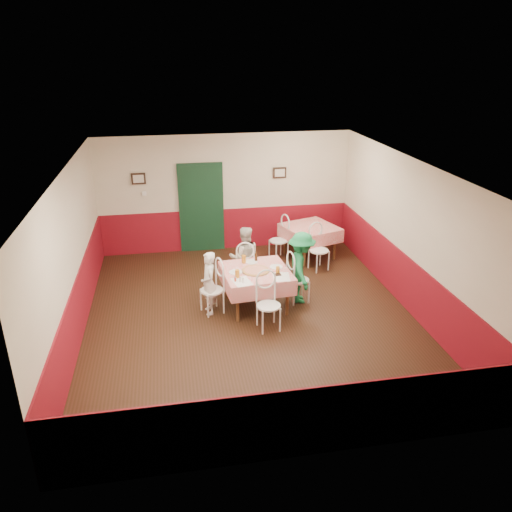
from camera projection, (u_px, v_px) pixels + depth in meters
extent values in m
plane|color=black|center=(251.00, 316.00, 9.27)|extent=(7.00, 7.00, 0.00)
plane|color=white|center=(250.00, 167.00, 8.19)|extent=(7.00, 7.00, 0.00)
cube|color=beige|center=(226.00, 193.00, 11.90)|extent=(6.00, 0.10, 2.80)
cube|color=beige|center=(302.00, 360.00, 5.55)|extent=(6.00, 0.10, 2.80)
cube|color=beige|center=(71.00, 258.00, 8.24)|extent=(0.10, 7.00, 2.80)
cube|color=beige|center=(410.00, 236.00, 9.22)|extent=(0.10, 7.00, 2.80)
cube|color=maroon|center=(227.00, 229.00, 12.24)|extent=(6.00, 0.03, 1.00)
cube|color=maroon|center=(299.00, 423.00, 5.92)|extent=(6.00, 0.03, 1.00)
cube|color=maroon|center=(80.00, 306.00, 8.59)|extent=(0.03, 7.00, 1.00)
cube|color=maroon|center=(404.00, 280.00, 9.57)|extent=(0.03, 7.00, 1.00)
cube|color=black|center=(201.00, 209.00, 11.90)|extent=(0.96, 0.06, 2.10)
cube|color=black|center=(138.00, 179.00, 11.36)|extent=(0.32, 0.03, 0.26)
cube|color=black|center=(280.00, 173.00, 11.90)|extent=(0.32, 0.03, 0.26)
cube|color=white|center=(144.00, 193.00, 11.51)|extent=(0.10, 0.03, 0.10)
cube|color=red|center=(256.00, 289.00, 9.49)|extent=(1.32, 1.32, 0.77)
cube|color=red|center=(310.00, 242.00, 11.77)|extent=(1.42, 1.42, 0.77)
cylinder|color=#B74723|center=(256.00, 270.00, 9.30)|extent=(0.54, 0.54, 0.03)
cylinder|color=white|center=(236.00, 272.00, 9.24)|extent=(0.27, 0.27, 0.01)
cylinder|color=white|center=(276.00, 267.00, 9.46)|extent=(0.27, 0.27, 0.01)
cylinder|color=white|center=(251.00, 262.00, 9.69)|extent=(0.27, 0.27, 0.01)
cylinder|color=#BF7219|center=(237.00, 274.00, 9.01)|extent=(0.09, 0.09, 0.15)
cylinder|color=#BF7219|center=(278.00, 270.00, 9.18)|extent=(0.08, 0.08, 0.13)
cylinder|color=#BF7219|center=(244.00, 259.00, 9.63)|extent=(0.09, 0.09, 0.16)
cylinder|color=#381C0A|center=(256.00, 257.00, 9.69)|extent=(0.06, 0.06, 0.19)
cylinder|color=silver|center=(240.00, 280.00, 8.86)|extent=(0.04, 0.04, 0.09)
cylinder|color=silver|center=(243.00, 280.00, 8.83)|extent=(0.04, 0.04, 0.09)
cylinder|color=#B23319|center=(235.00, 279.00, 8.88)|extent=(0.04, 0.04, 0.09)
cube|color=white|center=(242.00, 282.00, 8.88)|extent=(0.38, 0.46, 0.00)
cube|color=white|center=(281.00, 277.00, 9.07)|extent=(0.35, 0.43, 0.00)
cube|color=black|center=(278.00, 275.00, 9.13)|extent=(0.12, 0.10, 0.02)
imported|color=gray|center=(209.00, 283.00, 9.18)|extent=(0.34, 0.47, 1.21)
imported|color=gray|center=(245.00, 257.00, 10.18)|extent=(0.65, 0.51, 1.31)
imported|color=gray|center=(301.00, 268.00, 9.57)|extent=(0.62, 0.97, 1.42)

